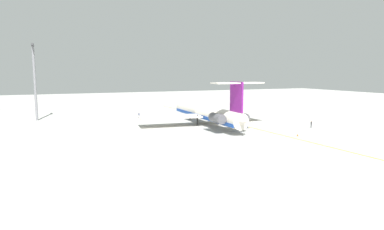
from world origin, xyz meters
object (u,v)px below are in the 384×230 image
Objects in this scene: safety_cone_nose at (298,135)px; main_jetliner at (208,113)px; light_mast at (35,78)px; ground_crew_near_tail at (311,123)px; ground_crew_near_nose at (139,114)px.

main_jetliner is at bearing 28.27° from safety_cone_nose.
safety_cone_nose is (-20.96, -11.27, -2.89)m from main_jetliner.
main_jetliner is 72.30× the size of safety_cone_nose.
light_mast reaches higher than main_jetliner.
ground_crew_near_tail is 0.08× the size of light_mast.
safety_cone_nose is at bearing 39.70° from ground_crew_near_tail.
light_mast is at bearing -31.10° from ground_crew_near_nose.
light_mast reaches higher than ground_crew_near_tail.
ground_crew_near_nose is at bearing 30.68° from safety_cone_nose.
safety_cone_nose is 71.78m from light_mast.
safety_cone_nose is (-7.25, 10.40, -0.85)m from ground_crew_near_tail.
ground_crew_near_tail is (-33.98, -34.86, 0.02)m from ground_crew_near_nose.
light_mast is (6.36, 27.99, 10.84)m from ground_crew_near_nose.
light_mast is at bearing 56.89° from main_jetliner.
ground_crew_near_tail is 3.22× the size of safety_cone_nose.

